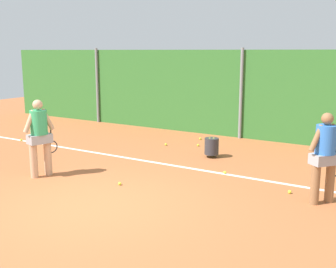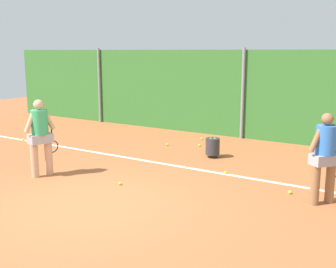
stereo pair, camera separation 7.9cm
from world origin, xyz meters
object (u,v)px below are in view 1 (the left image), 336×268
(tennis_ball_0, at_px, (120,184))
(tennis_ball_3, at_px, (200,139))
(player_foreground_near, at_px, (40,134))
(tennis_ball_8, at_px, (166,144))
(tennis_ball_2, at_px, (21,140))
(tennis_ball_6, at_px, (290,192))
(tennis_ball_1, at_px, (225,172))
(player_midcourt, at_px, (325,153))
(tennis_ball_7, at_px, (198,145))
(ball_hopper, at_px, (212,146))

(tennis_ball_0, distance_m, tennis_ball_3, 4.84)
(player_foreground_near, bearing_deg, tennis_ball_8, 6.08)
(tennis_ball_2, bearing_deg, tennis_ball_6, -3.42)
(tennis_ball_2, bearing_deg, tennis_ball_1, 0.47)
(player_midcourt, height_order, tennis_ball_2, player_midcourt)
(player_foreground_near, bearing_deg, tennis_ball_7, -3.13)
(tennis_ball_7, height_order, tennis_ball_8, same)
(tennis_ball_1, distance_m, tennis_ball_2, 6.67)
(tennis_ball_3, relative_size, tennis_ball_7, 1.00)
(player_midcourt, distance_m, ball_hopper, 3.72)
(ball_hopper, xyz_separation_m, tennis_ball_7, (-0.88, 0.94, -0.26))
(tennis_ball_1, distance_m, tennis_ball_7, 2.76)
(tennis_ball_2, relative_size, tennis_ball_6, 1.00)
(tennis_ball_3, bearing_deg, tennis_ball_6, -43.13)
(tennis_ball_0, bearing_deg, player_midcourt, 16.66)
(tennis_ball_7, bearing_deg, player_foreground_near, -109.71)
(tennis_ball_0, xyz_separation_m, tennis_ball_1, (1.49, 1.85, 0.00))
(player_midcourt, bearing_deg, tennis_ball_0, 145.52)
(player_foreground_near, relative_size, tennis_ball_7, 25.32)
(ball_hopper, height_order, tennis_ball_3, ball_hopper)
(tennis_ball_8, bearing_deg, tennis_ball_7, 26.41)
(player_foreground_near, height_order, tennis_ball_2, player_foreground_near)
(tennis_ball_0, xyz_separation_m, tennis_ball_6, (3.09, 1.30, 0.00))
(tennis_ball_8, bearing_deg, player_midcourt, -26.90)
(player_midcourt, xyz_separation_m, tennis_ball_3, (-4.35, 3.69, -0.88))
(tennis_ball_1, xyz_separation_m, tennis_ball_8, (-2.60, 1.70, 0.00))
(tennis_ball_6, bearing_deg, tennis_ball_3, 136.87)
(tennis_ball_2, height_order, tennis_ball_8, same)
(ball_hopper, bearing_deg, tennis_ball_6, -34.74)
(player_foreground_near, relative_size, player_midcourt, 1.02)
(tennis_ball_0, distance_m, tennis_ball_1, 2.38)
(tennis_ball_6, bearing_deg, tennis_ball_8, 151.78)
(tennis_ball_0, xyz_separation_m, tennis_ball_8, (-1.11, 3.56, 0.00))
(player_midcourt, bearing_deg, tennis_ball_8, 101.95)
(ball_hopper, distance_m, tennis_ball_6, 3.05)
(tennis_ball_2, height_order, tennis_ball_3, same)
(ball_hopper, relative_size, tennis_ball_1, 7.78)
(tennis_ball_0, relative_size, tennis_ball_7, 1.00)
(tennis_ball_3, bearing_deg, tennis_ball_2, -146.49)
(tennis_ball_6, bearing_deg, player_midcourt, -17.25)
(tennis_ball_1, bearing_deg, tennis_ball_2, -179.53)
(player_midcourt, bearing_deg, ball_hopper, 97.19)
(tennis_ball_2, bearing_deg, tennis_ball_3, 33.51)
(player_foreground_near, relative_size, tennis_ball_6, 25.32)
(player_midcourt, height_order, tennis_ball_8, player_midcourt)
(tennis_ball_3, relative_size, tennis_ball_6, 1.00)
(player_midcourt, relative_size, tennis_ball_3, 24.80)
(tennis_ball_1, bearing_deg, tennis_ball_6, -18.98)
(player_midcourt, relative_size, tennis_ball_6, 24.80)
(ball_hopper, height_order, tennis_ball_8, ball_hopper)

